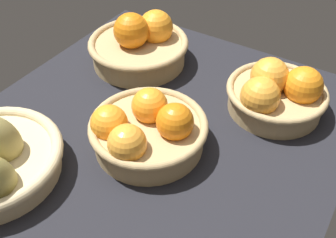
% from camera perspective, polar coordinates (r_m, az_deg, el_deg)
% --- Properties ---
extents(market_tray, '(0.84, 0.72, 0.03)m').
position_cam_1_polar(market_tray, '(0.80, -3.19, -3.64)').
color(market_tray, black).
rests_on(market_tray, ground).
extents(basket_near_left, '(0.24, 0.24, 0.13)m').
position_cam_1_polar(basket_near_left, '(0.98, -4.00, 10.39)').
color(basket_near_left, tan).
rests_on(basket_near_left, market_tray).
extents(basket_far_left, '(0.21, 0.21, 0.11)m').
position_cam_1_polar(basket_far_left, '(0.86, 15.06, 3.55)').
color(basket_far_left, tan).
rests_on(basket_far_left, market_tray).
extents(basket_center, '(0.22, 0.22, 0.11)m').
position_cam_1_polar(basket_center, '(0.75, -3.09, -1.52)').
color(basket_center, tan).
rests_on(basket_center, market_tray).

